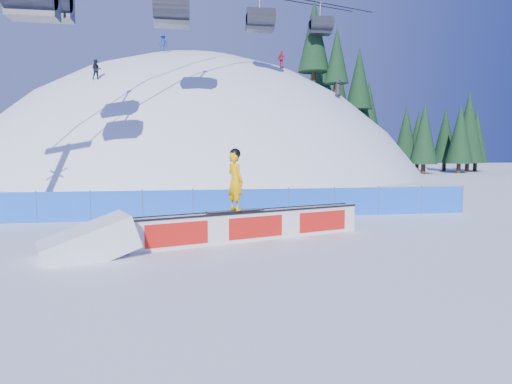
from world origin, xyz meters
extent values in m
plane|color=white|center=(0.00, 0.00, 0.00)|extent=(160.00, 160.00, 0.00)
sphere|color=white|center=(0.00, 42.00, -18.00)|extent=(64.00, 64.00, 64.00)
cylinder|color=#301E13|center=(14.88, 36.01, 10.29)|extent=(0.50, 0.50, 1.40)
cone|color=black|center=(14.88, 36.01, 15.76)|extent=(4.29, 4.29, 9.75)
cylinder|color=#301E13|center=(16.28, 41.08, 10.13)|extent=(0.50, 0.50, 1.40)
cone|color=black|center=(16.28, 41.08, 13.96)|extent=(2.84, 2.84, 6.45)
cylinder|color=#301E13|center=(18.01, 41.53, 9.05)|extent=(0.50, 0.50, 1.40)
cone|color=black|center=(18.01, 41.53, 13.00)|extent=(2.95, 2.95, 6.71)
cylinder|color=#301E13|center=(19.82, 41.49, 7.72)|extent=(0.50, 0.50, 1.40)
cone|color=black|center=(19.82, 41.49, 12.69)|extent=(3.85, 3.85, 8.74)
cylinder|color=#301E13|center=(21.64, 41.38, 6.17)|extent=(0.50, 0.50, 1.40)
cone|color=black|center=(21.64, 41.38, 10.72)|extent=(3.48, 3.48, 7.90)
cylinder|color=#301E13|center=(23.26, 45.36, 4.32)|extent=(0.50, 0.50, 1.40)
cone|color=black|center=(23.26, 45.36, 8.21)|extent=(2.89, 2.89, 6.57)
cylinder|color=#301E13|center=(24.08, 45.15, 3.44)|extent=(0.50, 0.50, 1.40)
cone|color=black|center=(24.08, 45.15, 7.52)|extent=(3.06, 3.06, 6.95)
cylinder|color=#301E13|center=(24.67, 40.46, 2.93)|extent=(0.50, 0.50, 1.40)
cone|color=black|center=(24.67, 40.46, 7.75)|extent=(3.71, 3.71, 8.44)
cylinder|color=#301E13|center=(27.61, 38.36, 0.60)|extent=(0.50, 0.50, 1.40)
cone|color=black|center=(27.61, 38.36, 4.33)|extent=(2.75, 2.75, 6.25)
cylinder|color=#301E13|center=(28.08, 38.54, 0.60)|extent=(0.50, 0.50, 1.40)
cone|color=black|center=(28.08, 38.54, 6.18)|extent=(4.38, 4.38, 9.96)
cylinder|color=#301E13|center=(31.44, 42.73, 0.60)|extent=(0.50, 0.50, 1.40)
cone|color=black|center=(31.44, 42.73, 5.63)|extent=(3.90, 3.90, 8.87)
cylinder|color=#301E13|center=(32.03, 40.21, 0.60)|extent=(0.50, 0.50, 1.40)
cone|color=black|center=(32.03, 40.21, 5.01)|extent=(3.35, 3.35, 7.62)
cylinder|color=#301E13|center=(34.60, 42.02, 0.60)|extent=(0.50, 0.50, 1.40)
cone|color=black|center=(34.60, 42.02, 4.42)|extent=(2.84, 2.84, 6.45)
cylinder|color=#301E13|center=(37.40, 38.42, 0.60)|extent=(0.50, 0.50, 1.40)
cone|color=black|center=(37.40, 38.42, 4.73)|extent=(3.11, 3.11, 7.06)
cube|color=blue|center=(0.00, 4.50, 0.60)|extent=(22.00, 0.03, 1.20)
cylinder|color=#3D496E|center=(-7.00, 4.50, 0.65)|extent=(0.05, 0.05, 1.30)
cylinder|color=#3D496E|center=(-5.00, 4.50, 0.65)|extent=(0.05, 0.05, 1.30)
cylinder|color=#3D496E|center=(-3.00, 4.50, 0.65)|extent=(0.05, 0.05, 1.30)
cylinder|color=#3D496E|center=(-1.00, 4.50, 0.65)|extent=(0.05, 0.05, 1.30)
cylinder|color=#3D496E|center=(1.00, 4.50, 0.65)|extent=(0.05, 0.05, 1.30)
cylinder|color=#3D496E|center=(3.00, 4.50, 0.65)|extent=(0.05, 0.05, 1.30)
cylinder|color=#3D496E|center=(5.00, 4.50, 0.65)|extent=(0.05, 0.05, 1.30)
cylinder|color=#3D496E|center=(7.00, 4.50, 0.65)|extent=(0.05, 0.05, 1.30)
cylinder|color=#3D496E|center=(9.00, 4.50, 0.65)|extent=(0.05, 0.05, 1.30)
cylinder|color=#3D496E|center=(11.00, 4.50, 0.65)|extent=(0.05, 0.05, 1.30)
cylinder|color=#272830|center=(-2.00, 17.93, 12.36)|extent=(2.40, 1.50, 1.50)
cylinder|color=#272830|center=(5.50, 26.13, 14.40)|extent=(2.40, 1.50, 1.50)
cylinder|color=#272830|center=(13.75, 35.15, 16.64)|extent=(2.40, 1.50, 1.50)
cube|color=white|center=(0.74, -0.16, 0.44)|extent=(7.52, 3.00, 0.88)
cube|color=#8F919C|center=(0.74, -0.16, 0.90)|extent=(7.45, 3.00, 0.04)
cube|color=black|center=(0.83, -0.41, 0.91)|extent=(7.37, 2.57, 0.06)
cube|color=black|center=(0.66, 0.08, 0.91)|extent=(7.37, 2.57, 0.06)
cube|color=red|center=(0.82, -0.40, 0.44)|extent=(7.00, 2.44, 0.66)
cube|color=red|center=(0.66, 0.08, 0.44)|extent=(7.00, 2.44, 0.66)
cube|color=black|center=(0.19, -0.36, 0.95)|extent=(1.85, 0.92, 0.04)
imported|color=#EEA903|center=(0.19, -0.36, 1.86)|extent=(0.68, 0.78, 1.78)
sphere|color=black|center=(0.19, -0.36, 2.69)|extent=(0.33, 0.33, 0.33)
imported|color=black|center=(-8.47, 26.67, 9.61)|extent=(0.87, 0.72, 1.65)
imported|color=red|center=(8.68, 32.28, 12.05)|extent=(0.86, 1.03, 1.65)
imported|color=#192C97|center=(-3.19, 34.08, 13.66)|extent=(1.23, 1.07, 1.65)
imported|color=#262626|center=(13.90, 29.90, 8.99)|extent=(0.96, 0.89, 1.65)
camera|label=1|loc=(-1.38, -14.10, 2.79)|focal=32.00mm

